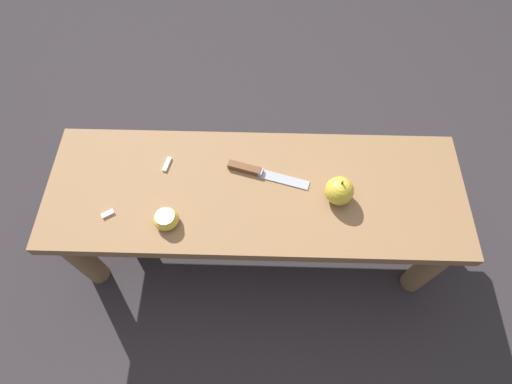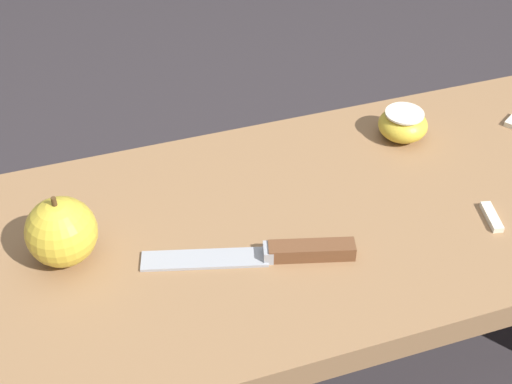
{
  "view_description": "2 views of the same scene",
  "coord_description": "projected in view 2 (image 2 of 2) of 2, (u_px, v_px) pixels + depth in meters",
  "views": [
    {
      "loc": [
        0.02,
        -0.61,
        1.5
      ],
      "look_at": [
        0.0,
        -0.03,
        0.45
      ],
      "focal_mm": 28.0,
      "sensor_mm": 36.0,
      "label": 1
    },
    {
      "loc": [
        0.22,
        0.64,
        1.06
      ],
      "look_at": [
        0.0,
        -0.03,
        0.45
      ],
      "focal_mm": 50.0,
      "sensor_mm": 36.0,
      "label": 2
    }
  ],
  "objects": [
    {
      "name": "apple_cut",
      "position": [
        403.0,
        124.0,
        1.06
      ],
      "size": [
        0.07,
        0.07,
        0.04
      ],
      "color": "gold",
      "rests_on": "wooden_bench"
    },
    {
      "name": "wooden_bench",
      "position": [
        265.0,
        266.0,
        0.98
      ],
      "size": [
        1.31,
        0.44,
        0.42
      ],
      "color": "olive",
      "rests_on": "ground_plane"
    },
    {
      "name": "apple_whole",
      "position": [
        61.0,
        232.0,
        0.86
      ],
      "size": [
        0.09,
        0.09,
        0.1
      ],
      "color": "gold",
      "rests_on": "wooden_bench"
    },
    {
      "name": "knife",
      "position": [
        281.0,
        253.0,
        0.88
      ],
      "size": [
        0.26,
        0.1,
        0.02
      ],
      "rotation": [
        0.0,
        0.0,
        -0.27
      ],
      "color": "#9EA0A5",
      "rests_on": "wooden_bench"
    },
    {
      "name": "apple_slice_near_knife",
      "position": [
        492.0,
        217.0,
        0.94
      ],
      "size": [
        0.03,
        0.05,
        0.01
      ],
      "color": "silver",
      "rests_on": "wooden_bench"
    }
  ]
}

